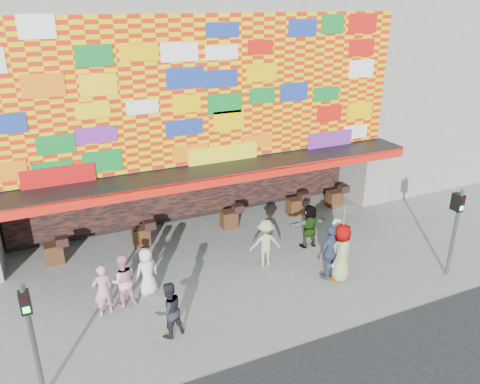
{
  "coord_description": "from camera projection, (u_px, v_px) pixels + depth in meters",
  "views": [
    {
      "loc": [
        -5.47,
        -10.75,
        8.38
      ],
      "look_at": [
        0.3,
        2.0,
        2.62
      ],
      "focal_mm": 35.0,
      "sensor_mm": 36.0,
      "label": 1
    }
  ],
  "objects": [
    {
      "name": "neighbor_right",
      "position": [
        419.0,
        50.0,
        23.74
      ],
      "size": [
        11.0,
        8.0,
        12.0
      ],
      "primitive_type": "cube",
      "color": "gray",
      "rests_on": "ground"
    },
    {
      "name": "ped_g",
      "position": [
        342.0,
        252.0,
        14.81
      ],
      "size": [
        1.13,
        1.04,
        1.94
      ],
      "primitive_type": "imported",
      "rotation": [
        0.0,
        0.0,
        3.75
      ],
      "color": "gray",
      "rests_on": "ground"
    },
    {
      "name": "ped_e",
      "position": [
        331.0,
        252.0,
        14.88
      ],
      "size": [
        1.16,
        0.64,
        1.87
      ],
      "primitive_type": "imported",
      "rotation": [
        0.0,
        0.0,
        3.32
      ],
      "color": "#374161",
      "rests_on": "ground"
    },
    {
      "name": "shop_building",
      "position": [
        171.0,
        82.0,
        19.22
      ],
      "size": [
        15.2,
        9.4,
        10.0
      ],
      "color": "gray",
      "rests_on": "ground"
    },
    {
      "name": "ped_a",
      "position": [
        147.0,
        272.0,
        14.14
      ],
      "size": [
        0.86,
        0.69,
        1.53
      ],
      "primitive_type": "imported",
      "rotation": [
        0.0,
        0.0,
        3.45
      ],
      "color": "silver",
      "rests_on": "ground"
    },
    {
      "name": "signal_left",
      "position": [
        31.0,
        329.0,
        9.99
      ],
      "size": [
        0.22,
        0.2,
        3.0
      ],
      "color": "#59595B",
      "rests_on": "ground"
    },
    {
      "name": "ped_f",
      "position": [
        309.0,
        226.0,
        16.88
      ],
      "size": [
        1.54,
        0.58,
        1.63
      ],
      "primitive_type": "imported",
      "rotation": [
        0.0,
        0.0,
        3.08
      ],
      "color": "gray",
      "rests_on": "ground"
    },
    {
      "name": "signal_right",
      "position": [
        456.0,
        223.0,
        14.72
      ],
      "size": [
        0.22,
        0.2,
        3.0
      ],
      "color": "#59595B",
      "rests_on": "ground"
    },
    {
      "name": "parasol",
      "position": [
        345.0,
        219.0,
        14.36
      ],
      "size": [
        1.17,
        1.19,
        1.84
      ],
      "color": "#D1C083",
      "rests_on": "ground"
    },
    {
      "name": "ped_d",
      "position": [
        265.0,
        243.0,
        15.67
      ],
      "size": [
        1.19,
        0.85,
        1.67
      ],
      "primitive_type": "imported",
      "rotation": [
        0.0,
        0.0,
        2.91
      ],
      "color": "gray",
      "rests_on": "ground"
    },
    {
      "name": "ped_i",
      "position": [
        123.0,
        280.0,
        13.6
      ],
      "size": [
        0.85,
        0.69,
        1.64
      ],
      "primitive_type": "imported",
      "rotation": [
        0.0,
        0.0,
        3.05
      ],
      "color": "pink",
      "rests_on": "ground"
    },
    {
      "name": "ground",
      "position": [
        258.0,
        295.0,
        14.33
      ],
      "size": [
        90.0,
        90.0,
        0.0
      ],
      "primitive_type": "plane",
      "color": "slate",
      "rests_on": "ground"
    },
    {
      "name": "ped_b",
      "position": [
        103.0,
        290.0,
        13.18
      ],
      "size": [
        0.65,
        0.5,
        1.59
      ],
      "primitive_type": "imported",
      "rotation": [
        0.0,
        0.0,
        3.36
      ],
      "color": "#C68093",
      "rests_on": "ground"
    },
    {
      "name": "ped_c",
      "position": [
        169.0,
        310.0,
        12.32
      ],
      "size": [
        0.92,
        0.8,
        1.61
      ],
      "primitive_type": "imported",
      "rotation": [
        0.0,
        0.0,
        3.41
      ],
      "color": "black",
      "rests_on": "ground"
    },
    {
      "name": "ped_h",
      "position": [
        334.0,
        243.0,
        15.51
      ],
      "size": [
        0.72,
        0.53,
        1.8
      ],
      "primitive_type": "imported",
      "rotation": [
        0.0,
        0.0,
        3.31
      ],
      "color": "silver",
      "rests_on": "ground"
    }
  ]
}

